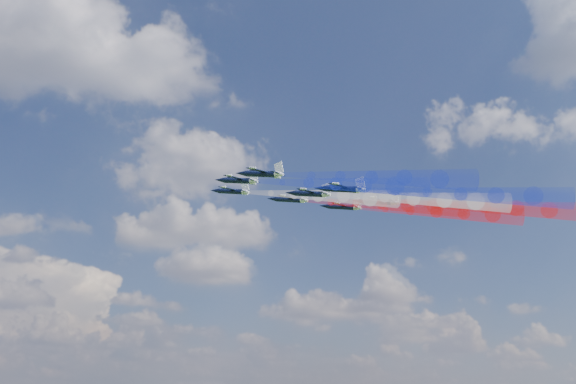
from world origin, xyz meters
name	(u,v)px	position (x,y,z in m)	size (l,w,h in m)	color
jet_lead	(231,191)	(-15.89, 26.00, 178.28)	(10.24, 12.80, 3.41)	black
trail_lead	(318,195)	(1.48, 7.35, 173.30)	(4.27, 40.64, 4.27)	white
jet_inner_left	(238,181)	(-17.91, 8.83, 175.68)	(10.24, 12.80, 3.41)	black
trail_inner_left	(336,184)	(-0.54, -9.81, 170.69)	(4.27, 40.64, 4.27)	#172AC8
jet_inner_right	(289,200)	(-1.38, 22.02, 176.14)	(10.24, 12.80, 3.41)	black
trail_inner_right	(381,204)	(16.00, 3.37, 171.16)	(4.27, 40.64, 4.27)	red
jet_outer_left	(261,174)	(-15.81, -5.15, 173.02)	(10.24, 12.80, 3.41)	black
trail_outer_left	(372,177)	(1.56, -23.80, 168.04)	(4.27, 40.64, 4.27)	#172AC8
jet_center_third	(309,194)	(-1.13, 6.13, 173.13)	(10.24, 12.80, 3.41)	black
trail_center_third	(413,198)	(16.25, -12.52, 168.15)	(4.27, 40.64, 4.27)	white
jet_outer_right	(342,207)	(13.13, 21.66, 175.25)	(10.24, 12.80, 3.41)	black
trail_outer_right	(437,212)	(30.50, 3.01, 170.26)	(4.27, 40.64, 4.27)	red
jet_rear_left	(342,189)	(0.93, -9.35, 169.86)	(10.24, 12.80, 3.41)	black
trail_rear_left	(461,194)	(18.31, -27.99, 164.87)	(4.27, 40.64, 4.27)	#172AC8
jet_rear_right	(377,202)	(16.00, 5.52, 172.43)	(10.24, 12.80, 3.41)	black
trail_rear_right	(485,207)	(33.38, -13.13, 167.44)	(4.27, 40.64, 4.27)	red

